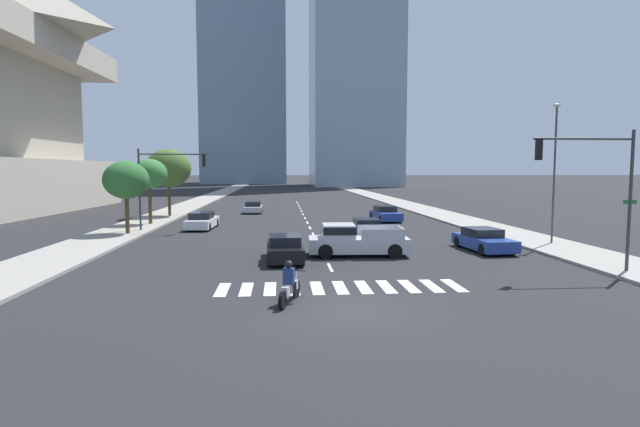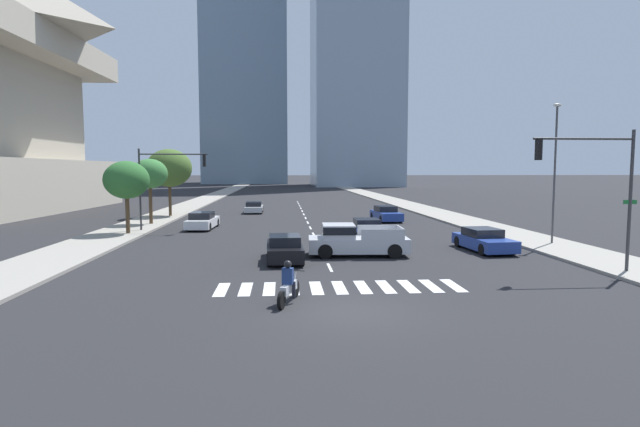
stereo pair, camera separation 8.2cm
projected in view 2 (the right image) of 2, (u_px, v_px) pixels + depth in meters
The scene contains 20 objects.
ground_plane at pixel (351, 311), 16.07m from camera, with size 800.00×800.00×0.00m, color #232326.
sidewalk_east at pixel (452, 217), 46.90m from camera, with size 4.00×260.00×0.15m, color gray.
sidewalk_west at pixel (154, 220), 44.84m from camera, with size 4.00×260.00×0.15m, color gray.
crosswalk_near at pixel (340, 287), 19.34m from camera, with size 9.45×2.20×0.01m.
lane_divider_center at pixel (306, 218), 47.15m from camera, with size 0.14×50.00×0.01m.
motorcycle_lead at pixel (289, 286), 17.05m from camera, with size 0.97×2.17×1.49m.
pickup_truck at pixel (353, 240), 26.48m from camera, with size 5.33×2.37×1.67m.
sedan_white_0 at pixel (203, 221), 38.53m from camera, with size 2.06×4.75×1.31m.
sedan_black_1 at pixel (285, 249), 25.01m from camera, with size 1.86×4.32×1.30m.
sedan_silver_2 at pixel (254, 208), 52.78m from camera, with size 1.85×4.28×1.18m.
sedan_blue_3 at pixel (367, 230), 32.79m from camera, with size 1.84×4.33×1.32m.
sedan_blue_4 at pixel (386, 214), 44.41m from camera, with size 2.16×4.70×1.33m.
sedan_blue_5 at pixel (484, 240), 28.13m from camera, with size 2.22×4.63×1.25m.
traffic_signal_near at pixel (596, 175), 21.37m from camera, with size 4.73×0.28×6.09m.
traffic_signal_far at pixel (165, 174), 36.39m from camera, with size 5.20×0.28×5.91m.
street_lamp_east at pixel (555, 164), 29.72m from camera, with size 0.50×0.24×8.27m.
street_tree_nearest at pixel (126, 180), 34.50m from camera, with size 3.07×3.07×4.99m.
street_tree_second at pixel (150, 174), 40.59m from camera, with size 2.83×2.83×5.27m.
street_tree_third at pixel (169, 168), 47.61m from camera, with size 4.23×4.23×6.35m.
office_tower_left_skyline at pixel (245, 17), 166.34m from camera, with size 27.09×28.34×119.78m.
Camera 2 is at (-2.19, -15.62, 4.54)m, focal length 28.14 mm.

